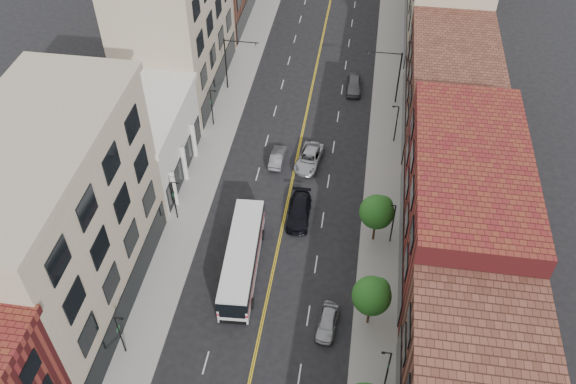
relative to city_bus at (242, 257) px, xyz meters
The scene contains 23 objects.
sidewalk_left 18.25m from the city_bus, 113.12° to the left, with size 4.00×110.00×0.15m, color gray.
sidewalk_right 21.16m from the city_bus, 52.38° to the left, with size 4.00×110.00×0.15m, color gray.
bldg_l_tanoffice 16.68m from the city_bus, 159.44° to the right, with size 10.00×22.00×18.00m, color tan.
bldg_l_white 19.12m from the city_bus, 138.05° to the left, with size 10.00×14.00×8.00m, color silver.
bldg_l_far_a 33.65m from the city_bus, 115.44° to the left, with size 10.00×20.00×18.00m, color tan.
bldg_r_mid 21.08m from the city_bus, 16.01° to the left, with size 10.00×22.00×12.00m, color maroon.
bldg_r_far_a 33.43m from the city_bus, 53.34° to the left, with size 10.00×20.00×10.00m, color #562E22.
tree_r_2 13.16m from the city_bus, 19.03° to the right, with size 3.40×3.40×5.59m.
tree_r_3 13.73m from the city_bus, 25.21° to the left, with size 3.40×3.40×5.59m.
lamp_l_1 13.13m from the city_bus, 128.12° to the right, with size 0.81×0.55×5.05m.
lamp_l_2 9.95m from the city_bus, 144.80° to the left, with size 0.81×0.55×5.05m.
lamp_l_3 23.18m from the city_bus, 110.42° to the left, with size 0.81×0.55×5.05m.
lamp_r_1 17.27m from the city_bus, 36.69° to the right, with size 0.81×0.55×5.05m.
lamp_r_2 14.99m from the city_bus, 22.42° to the left, with size 0.81×0.55×5.05m.
lamp_r_3 25.75m from the city_bus, 57.51° to the left, with size 0.81×0.55×5.05m.
signal_mast_left 30.73m from the city_bus, 103.98° to the left, with size 4.49×0.18×7.20m.
signal_mast_right 32.59m from the city_bus, 66.14° to the left, with size 4.49×0.18×7.20m.
city_bus is the anchor object (origin of this frame).
car_parked_far 10.18m from the city_bus, 30.98° to the right, with size 1.70×4.24×1.44m, color #98999F.
car_lane_behind 16.19m from the city_bus, 87.31° to the left, with size 1.47×4.22×1.39m, color #56565C.
car_lane_a 8.96m from the city_bus, 60.56° to the left, with size 2.32×5.70×1.65m, color black.
car_lane_b 16.98m from the city_bus, 75.05° to the left, with size 2.58×5.60×1.56m, color #A5A8AD.
car_lane_c 32.90m from the city_bus, 75.26° to the left, with size 1.94×4.83×1.64m, color #545359.
Camera 1 is at (6.88, -17.66, 46.12)m, focal length 38.00 mm.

